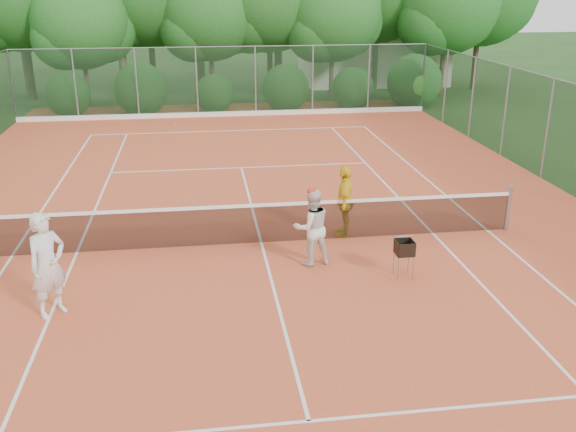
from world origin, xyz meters
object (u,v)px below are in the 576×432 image
at_px(player_center_grp, 312,227).
at_px(player_yellow, 345,201).
at_px(ball_hopper, 405,248).
at_px(player_white, 48,265).

xyz_separation_m(player_center_grp, player_yellow, (1.05, 1.49, 0.01)).
xyz_separation_m(player_center_grp, ball_hopper, (1.73, -0.90, -0.21)).
xyz_separation_m(player_white, player_yellow, (6.04, 2.99, -0.11)).
height_order(player_center_grp, player_yellow, player_yellow).
bearing_deg(player_center_grp, player_white, -163.23).
relative_size(player_white, player_center_grp, 1.14).
bearing_deg(player_white, ball_hopper, -38.74).
height_order(player_center_grp, ball_hopper, player_center_grp).
distance_m(player_white, ball_hopper, 6.76).
relative_size(player_white, player_yellow, 1.13).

